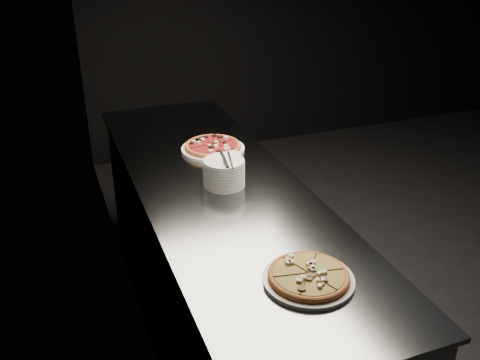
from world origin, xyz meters
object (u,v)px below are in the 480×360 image
object	(u,v)px
ramekin	(232,160)
pizza_tomato	(213,147)
counter	(221,266)
pizza_mushroom	(309,277)
cutlery	(226,161)
plate_stack	(224,173)

from	to	relation	value
ramekin	pizza_tomato	bearing A→B (deg)	95.02
counter	ramekin	bearing A→B (deg)	50.74
pizza_mushroom	pizza_tomato	xyz separation A→B (m)	(0.05, 1.19, 0.00)
cutlery	ramekin	bearing A→B (deg)	69.85
plate_stack	pizza_tomato	bearing A→B (deg)	78.90
pizza_mushroom	plate_stack	world-z (taller)	plate_stack
counter	pizza_mushroom	distance (m)	0.94
counter	plate_stack	size ratio (longest dim) A/B	13.04
pizza_mushroom	pizza_tomato	distance (m)	1.20
cutlery	ramekin	xyz separation A→B (m)	(0.09, 0.18, -0.09)
counter	pizza_mushroom	size ratio (longest dim) A/B	7.56
plate_stack	cutlery	xyz separation A→B (m)	(0.01, -0.01, 0.07)
cutlery	ramekin	distance (m)	0.22
pizza_mushroom	plate_stack	bearing A→B (deg)	91.87
counter	ramekin	xyz separation A→B (m)	(0.12, 0.15, 0.50)
counter	cutlery	xyz separation A→B (m)	(0.03, -0.03, 0.59)
pizza_tomato	cutlery	bearing A→B (deg)	-99.73
plate_stack	cutlery	bearing A→B (deg)	-62.38
plate_stack	pizza_mushroom	bearing A→B (deg)	-88.13
pizza_mushroom	cutlery	world-z (taller)	cutlery
pizza_tomato	plate_stack	size ratio (longest dim) A/B	1.80
counter	pizza_mushroom	world-z (taller)	pizza_mushroom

